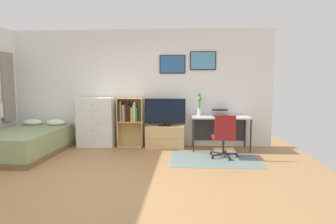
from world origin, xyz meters
TOP-DOWN VIEW (x-y plane):
  - ground_plane at (0.00, 0.00)m, footprint 7.20×7.20m
  - wall_back_with_posters at (0.01, 2.43)m, footprint 6.12×0.09m
  - area_rug at (1.65, 1.25)m, footprint 1.70×1.20m
  - bed at (-2.20, 1.35)m, footprint 1.28×2.04m
  - dresser at (-0.98, 2.15)m, footprint 0.82×0.46m
  - bookshelf at (-0.22, 2.21)m, footprint 0.58×0.30m
  - tv_stand at (0.61, 2.17)m, footprint 0.87×0.41m
  - television at (0.61, 2.15)m, footprint 0.92×0.16m
  - desk at (1.85, 2.14)m, footprint 1.26×0.62m
  - office_chair at (1.83, 1.32)m, footprint 0.56×0.58m
  - laptop at (1.85, 2.16)m, footprint 0.37×0.40m
  - computer_mouse at (2.10, 2.02)m, footprint 0.06×0.10m
  - bamboo_vase at (1.39, 2.25)m, footprint 0.09×0.11m

SIDE VIEW (x-z plane):
  - ground_plane at x=0.00m, z-range 0.00..0.00m
  - area_rug at x=1.65m, z-range 0.00..0.01m
  - tv_stand at x=0.61m, z-range 0.00..0.50m
  - bed at x=-2.20m, z-range -0.06..0.58m
  - office_chair at x=1.83m, z-range 0.03..0.89m
  - dresser at x=-0.98m, z-range 0.00..1.14m
  - desk at x=1.85m, z-range 0.24..0.98m
  - bookshelf at x=-0.22m, z-range 0.12..1.25m
  - computer_mouse at x=2.10m, z-range 0.74..0.77m
  - laptop at x=1.85m, z-range 0.72..0.88m
  - television at x=0.61m, z-range 0.51..1.12m
  - bamboo_vase at x=1.39m, z-range 0.73..1.23m
  - wall_back_with_posters at x=0.01m, z-range 0.01..2.71m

